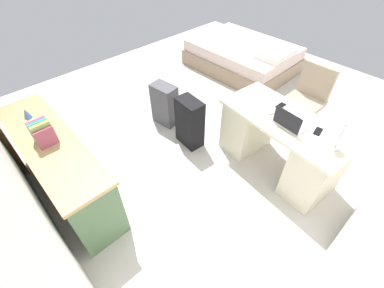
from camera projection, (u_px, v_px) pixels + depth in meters
ground_plane at (225, 123)px, 3.91m from camera, size 6.19×6.19×0.00m
desk at (279, 143)px, 3.03m from camera, size 1.50×0.80×0.75m
office_chair at (304, 104)px, 3.55m from camera, size 0.52×0.52×0.94m
credenza at (61, 168)px, 2.75m from camera, size 1.80×0.48×0.79m
bed at (243, 56)px, 4.98m from camera, size 1.92×1.43×0.58m
suitcase_black at (190, 123)px, 3.38m from camera, size 0.38×0.25×0.68m
suitcase_spare_grey at (165, 105)px, 3.73m from camera, size 0.38×0.26×0.61m
laptop at (290, 122)px, 2.67m from camera, size 0.33×0.25×0.21m
computer_mouse at (272, 112)px, 2.86m from camera, size 0.07×0.11×0.03m
cell_phone_near_laptop at (318, 131)px, 2.64m from camera, size 0.09×0.15×0.01m
cell_phone_by_mouse at (281, 106)px, 2.96m from camera, size 0.07×0.14×0.01m
desk_lamp at (341, 125)px, 2.31m from camera, size 0.16×0.11×0.34m
book_row at (43, 133)px, 2.40m from camera, size 0.19×0.17×0.23m
figurine_small at (26, 113)px, 2.70m from camera, size 0.08×0.08×0.11m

